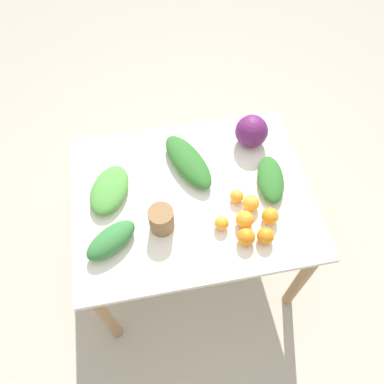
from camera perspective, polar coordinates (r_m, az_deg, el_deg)
ground_plane at (r=2.47m, az=0.00°, el=-9.60°), size 8.00×8.00×0.00m
dining_table at (r=1.90m, az=0.00°, el=-2.08°), size 1.15×0.90×0.75m
cabbage_purple at (r=1.96m, az=9.06°, el=9.12°), size 0.17×0.17×0.17m
paper_bag at (r=1.67m, az=-4.68°, el=-4.21°), size 0.11×0.11×0.13m
greens_bunch_chard at (r=1.86m, az=-0.62°, el=4.68°), size 0.27×0.40×0.08m
greens_bunch_scallion at (r=1.82m, az=-12.48°, el=0.34°), size 0.26×0.33×0.07m
greens_bunch_kale at (r=1.68m, az=-12.22°, el=-7.17°), size 0.27×0.23×0.09m
greens_bunch_beet_tops at (r=1.85m, az=11.88°, el=1.95°), size 0.17×0.29×0.07m
orange_0 at (r=1.67m, az=8.23°, el=-6.80°), size 0.08×0.08×0.08m
orange_1 at (r=1.75m, az=8.98°, el=-1.68°), size 0.08×0.08×0.08m
orange_2 at (r=1.74m, az=11.83°, el=-3.62°), size 0.08×0.08×0.08m
orange_3 at (r=1.70m, az=8.03°, el=-4.17°), size 0.08×0.08×0.08m
orange_4 at (r=1.69m, az=11.14°, el=-6.61°), size 0.08×0.08×0.08m
orange_5 at (r=1.77m, az=6.85°, el=-0.64°), size 0.06×0.06×0.06m
orange_6 at (r=1.69m, az=4.52°, el=-4.78°), size 0.07×0.07×0.07m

